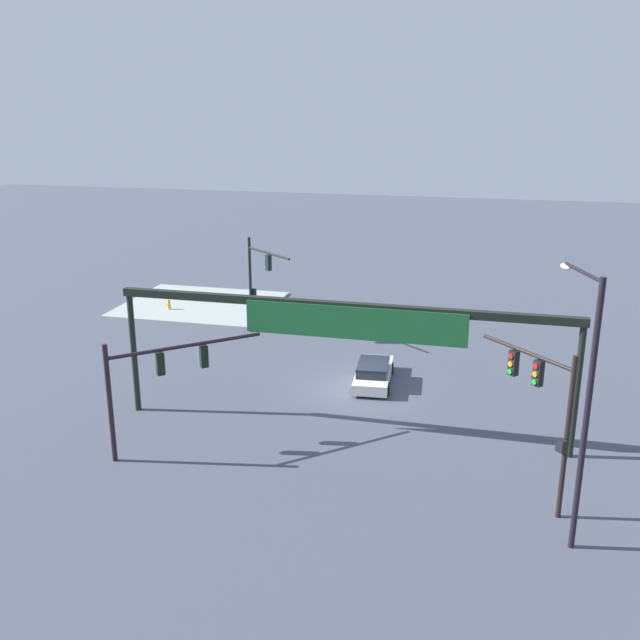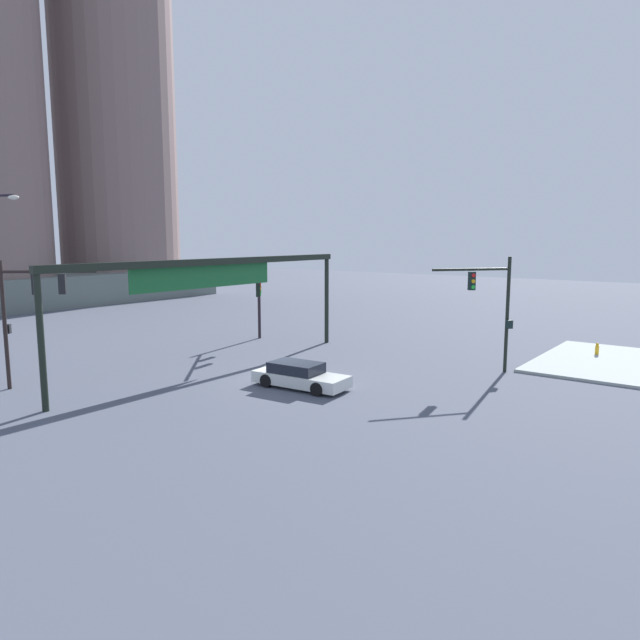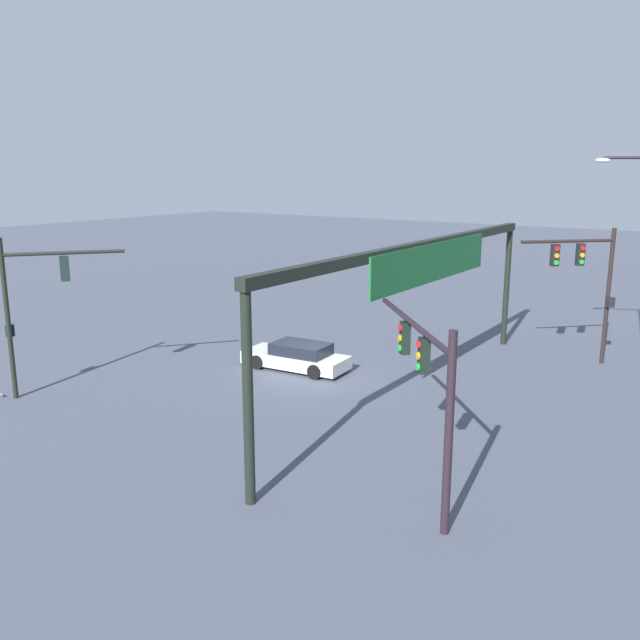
{
  "view_description": "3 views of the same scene",
  "coord_description": "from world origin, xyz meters",
  "px_view_note": "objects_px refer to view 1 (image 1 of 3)",
  "views": [
    {
      "loc": [
        -6.08,
        33.04,
        14.11
      ],
      "look_at": [
        2.18,
        -0.61,
        3.48
      ],
      "focal_mm": 39.63,
      "sensor_mm": 36.0,
      "label": 1
    },
    {
      "loc": [
        -21.6,
        -18.31,
        7.18
      ],
      "look_at": [
        0.26,
        -1.89,
        3.24
      ],
      "focal_mm": 32.43,
      "sensor_mm": 36.0,
      "label": 2
    },
    {
      "loc": [
        22.23,
        15.35,
        8.65
      ],
      "look_at": [
        -0.68,
        -0.14,
        2.35
      ],
      "focal_mm": 37.49,
      "sensor_mm": 36.0,
      "label": 3
    }
  ],
  "objects_px": {
    "traffic_signal_cross_street": "(155,373)",
    "streetlamp_curved_arm": "(584,395)",
    "fire_hydrant_on_curb": "(169,305)",
    "traffic_signal_near_corner": "(258,275)",
    "traffic_signal_opposite_side": "(545,400)",
    "sedan_car_approaching": "(373,373)"
  },
  "relations": [
    {
      "from": "sedan_car_approaching",
      "to": "streetlamp_curved_arm",
      "type": "bearing_deg",
      "value": -149.08
    },
    {
      "from": "traffic_signal_cross_street",
      "to": "streetlamp_curved_arm",
      "type": "relative_size",
      "value": 0.55
    },
    {
      "from": "streetlamp_curved_arm",
      "to": "fire_hydrant_on_curb",
      "type": "bearing_deg",
      "value": 29.23
    },
    {
      "from": "traffic_signal_opposite_side",
      "to": "streetlamp_curved_arm",
      "type": "distance_m",
      "value": 2.72
    },
    {
      "from": "fire_hydrant_on_curb",
      "to": "traffic_signal_near_corner",
      "type": "bearing_deg",
      "value": 155.5
    },
    {
      "from": "traffic_signal_cross_street",
      "to": "sedan_car_approaching",
      "type": "height_order",
      "value": "traffic_signal_cross_street"
    },
    {
      "from": "traffic_signal_cross_street",
      "to": "traffic_signal_opposite_side",
      "type": "bearing_deg",
      "value": -44.08
    },
    {
      "from": "traffic_signal_opposite_side",
      "to": "traffic_signal_cross_street",
      "type": "height_order",
      "value": "traffic_signal_opposite_side"
    },
    {
      "from": "traffic_signal_near_corner",
      "to": "fire_hydrant_on_curb",
      "type": "bearing_deg",
      "value": -165.66
    },
    {
      "from": "traffic_signal_opposite_side",
      "to": "sedan_car_approaching",
      "type": "distance_m",
      "value": 13.25
    },
    {
      "from": "traffic_signal_near_corner",
      "to": "traffic_signal_cross_street",
      "type": "xyz_separation_m",
      "value": [
        -0.89,
        15.86,
        -0.42
      ]
    },
    {
      "from": "fire_hydrant_on_curb",
      "to": "streetlamp_curved_arm",
      "type": "bearing_deg",
      "value": 138.43
    },
    {
      "from": "traffic_signal_cross_street",
      "to": "streetlamp_curved_arm",
      "type": "height_order",
      "value": "streetlamp_curved_arm"
    },
    {
      "from": "traffic_signal_opposite_side",
      "to": "sedan_car_approaching",
      "type": "relative_size",
      "value": 1.27
    },
    {
      "from": "traffic_signal_cross_street",
      "to": "streetlamp_curved_arm",
      "type": "bearing_deg",
      "value": -51.78
    },
    {
      "from": "traffic_signal_opposite_side",
      "to": "fire_hydrant_on_curb",
      "type": "relative_size",
      "value": 8.6
    },
    {
      "from": "traffic_signal_opposite_side",
      "to": "fire_hydrant_on_curb",
      "type": "bearing_deg",
      "value": 6.27
    },
    {
      "from": "traffic_signal_near_corner",
      "to": "streetlamp_curved_arm",
      "type": "relative_size",
      "value": 0.67
    },
    {
      "from": "traffic_signal_cross_street",
      "to": "sedan_car_approaching",
      "type": "relative_size",
      "value": 1.05
    },
    {
      "from": "sedan_car_approaching",
      "to": "fire_hydrant_on_curb",
      "type": "height_order",
      "value": "sedan_car_approaching"
    },
    {
      "from": "sedan_car_approaching",
      "to": "fire_hydrant_on_curb",
      "type": "xyz_separation_m",
      "value": [
        16.36,
        -9.86,
        -0.09
      ]
    },
    {
      "from": "sedan_car_approaching",
      "to": "traffic_signal_cross_street",
      "type": "bearing_deg",
      "value": 137.73
    }
  ]
}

